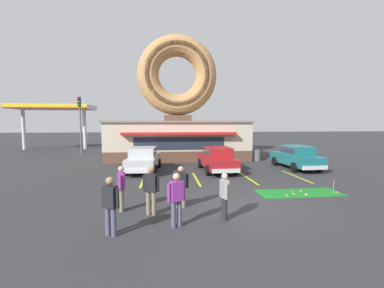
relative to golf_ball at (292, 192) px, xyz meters
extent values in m
plane|color=#2D2D30|center=(-2.79, -1.57, -0.05)|extent=(160.00, 160.00, 0.00)
cube|color=brown|center=(-4.55, 12.43, 0.40)|extent=(12.00, 6.00, 0.90)
cube|color=beige|center=(-4.55, 12.43, 2.00)|extent=(12.00, 6.00, 2.30)
cube|color=slate|center=(-4.55, 12.43, 3.23)|extent=(12.30, 6.30, 0.16)
cube|color=#B21E1E|center=(-4.55, 9.13, 2.30)|extent=(9.00, 0.60, 0.20)
cube|color=#232D3D|center=(-4.55, 9.42, 1.50)|extent=(7.20, 0.03, 1.00)
cube|color=brown|center=(-4.55, 12.43, 3.56)|extent=(2.40, 1.80, 0.50)
torus|color=#B27F4C|center=(-4.55, 12.43, 7.36)|extent=(7.10, 1.90, 7.10)
torus|color=#936038|center=(-4.55, 12.00, 7.36)|extent=(6.25, 1.05, 6.24)
cube|color=#197523|center=(0.31, -0.04, -0.04)|extent=(3.75, 1.41, 0.03)
torus|color=#D8667F|center=(-0.07, -0.30, 0.00)|extent=(0.13, 0.13, 0.04)
torus|color=#E5C666|center=(0.42, -0.44, 0.00)|extent=(0.13, 0.13, 0.04)
torus|color=#D8667F|center=(0.47, 0.09, 0.00)|extent=(0.13, 0.13, 0.04)
torus|color=#D17F47|center=(1.99, -0.24, 0.00)|extent=(0.13, 0.13, 0.04)
torus|color=#D17F47|center=(-0.50, -0.50, 0.00)|extent=(0.13, 0.13, 0.04)
sphere|color=white|center=(0.00, 0.00, 0.00)|extent=(0.04, 0.04, 0.04)
cylinder|color=silver|center=(1.94, -0.09, 0.25)|extent=(0.01, 0.01, 0.55)
cube|color=red|center=(2.00, -0.09, 0.48)|extent=(0.12, 0.01, 0.08)
cube|color=maroon|center=(-2.30, 5.68, 0.61)|extent=(1.93, 4.46, 0.68)
cube|color=maroon|center=(-2.30, 5.53, 1.25)|extent=(1.64, 2.16, 0.60)
cube|color=#232D3D|center=(-2.30, 5.53, 1.27)|extent=(1.66, 2.08, 0.36)
cube|color=silver|center=(-2.39, 7.91, 0.37)|extent=(1.67, 0.16, 0.24)
cube|color=silver|center=(-2.22, 3.45, 0.37)|extent=(1.67, 0.16, 0.24)
cylinder|color=black|center=(-3.23, 7.01, 0.27)|extent=(0.24, 0.65, 0.64)
cylinder|color=black|center=(-1.48, 7.08, 0.27)|extent=(0.24, 0.65, 0.64)
cylinder|color=black|center=(-3.13, 4.29, 0.27)|extent=(0.24, 0.65, 0.64)
cylinder|color=black|center=(-1.37, 4.35, 0.27)|extent=(0.24, 0.65, 0.64)
cube|color=#B2B5BA|center=(-7.12, 6.14, 0.61)|extent=(2.07, 4.51, 0.68)
cube|color=#B2B5BA|center=(-7.13, 5.99, 1.25)|extent=(1.71, 2.21, 0.60)
cube|color=#232D3D|center=(-7.13, 5.99, 1.27)|extent=(1.72, 2.12, 0.36)
cube|color=silver|center=(-6.96, 8.37, 0.37)|extent=(1.67, 0.22, 0.24)
cube|color=silver|center=(-7.28, 3.92, 0.37)|extent=(1.67, 0.22, 0.24)
cylinder|color=black|center=(-7.90, 7.57, 0.27)|extent=(0.27, 0.65, 0.64)
cylinder|color=black|center=(-6.14, 7.44, 0.27)|extent=(0.27, 0.65, 0.64)
cylinder|color=black|center=(-8.09, 4.84, 0.27)|extent=(0.27, 0.65, 0.64)
cylinder|color=black|center=(-6.34, 4.72, 0.27)|extent=(0.27, 0.65, 0.64)
cube|color=#196066|center=(3.41, 6.10, 0.61)|extent=(1.92, 4.46, 0.68)
cube|color=#196066|center=(3.42, 5.95, 1.25)|extent=(1.63, 2.15, 0.60)
cube|color=#232D3D|center=(3.42, 5.95, 1.27)|extent=(1.65, 2.07, 0.36)
cube|color=silver|center=(3.33, 8.32, 0.37)|extent=(1.67, 0.16, 0.24)
cube|color=silver|center=(3.49, 3.87, 0.37)|extent=(1.67, 0.16, 0.24)
cylinder|color=black|center=(2.48, 7.43, 0.27)|extent=(0.24, 0.65, 0.64)
cylinder|color=black|center=(4.24, 7.49, 0.27)|extent=(0.24, 0.65, 0.64)
cylinder|color=black|center=(2.58, 4.70, 0.27)|extent=(0.24, 0.65, 0.64)
cylinder|color=black|center=(4.34, 4.76, 0.27)|extent=(0.24, 0.65, 0.64)
cylinder|color=#7F7056|center=(-7.31, -1.47, 0.35)|extent=(0.15, 0.15, 0.81)
cylinder|color=#7F7056|center=(-7.30, -1.67, 0.35)|extent=(0.15, 0.15, 0.81)
cube|color=#8C3393|center=(-7.30, -1.57, 1.05)|extent=(0.24, 0.38, 0.59)
cylinder|color=#8C3393|center=(-7.31, -1.32, 1.02)|extent=(0.10, 0.10, 0.54)
cylinder|color=#8C3393|center=(-7.30, -1.82, 1.02)|extent=(0.10, 0.10, 0.54)
sphere|color=tan|center=(-7.30, -1.57, 1.49)|extent=(0.22, 0.22, 0.22)
cylinder|color=#474C66|center=(-7.19, -3.69, 0.36)|extent=(0.15, 0.15, 0.83)
cylinder|color=#474C66|center=(-7.36, -3.59, 0.36)|extent=(0.15, 0.15, 0.83)
cube|color=black|center=(-7.27, -3.64, 1.08)|extent=(0.45, 0.39, 0.61)
cylinder|color=black|center=(-7.05, -3.75, 1.05)|extent=(0.10, 0.10, 0.56)
cylinder|color=black|center=(-7.50, -3.53, 1.05)|extent=(0.10, 0.10, 0.56)
sphere|color=#9E7051|center=(-7.27, -3.64, 1.53)|extent=(0.22, 0.22, 0.22)
cylinder|color=#7F7056|center=(-6.33, -2.04, 0.36)|extent=(0.15, 0.15, 0.83)
cylinder|color=#7F7056|center=(-6.13, -2.10, 0.36)|extent=(0.15, 0.15, 0.83)
cube|color=black|center=(-6.23, -2.07, 1.09)|extent=(0.43, 0.33, 0.61)
cylinder|color=black|center=(-6.47, -2.01, 1.05)|extent=(0.10, 0.10, 0.56)
cylinder|color=black|center=(-5.99, -2.14, 1.05)|extent=(0.10, 0.10, 0.56)
sphere|color=#9E7051|center=(-6.23, -2.07, 1.53)|extent=(0.22, 0.22, 0.22)
cylinder|color=#474C66|center=(-5.31, -3.18, 0.36)|extent=(0.15, 0.15, 0.82)
cylinder|color=#474C66|center=(-5.49, -3.26, 0.36)|extent=(0.15, 0.15, 0.82)
cube|color=#8C3393|center=(-5.40, -3.22, 1.07)|extent=(0.44, 0.37, 0.60)
cylinder|color=#8C3393|center=(-5.17, -3.13, 1.04)|extent=(0.10, 0.10, 0.55)
cylinder|color=#8C3393|center=(-5.63, -3.32, 1.04)|extent=(0.10, 0.10, 0.55)
sphere|color=tan|center=(-5.40, -3.22, 1.51)|extent=(0.22, 0.22, 0.22)
cylinder|color=#7F7056|center=(-5.06, -1.45, 0.34)|extent=(0.15, 0.15, 0.77)
cylinder|color=#7F7056|center=(-5.26, -1.45, 0.34)|extent=(0.15, 0.15, 0.77)
cube|color=black|center=(-5.16, -1.45, 1.00)|extent=(0.38, 0.25, 0.56)
cylinder|color=black|center=(-4.91, -1.45, 0.98)|extent=(0.10, 0.10, 0.52)
cylinder|color=black|center=(-5.41, -1.46, 0.98)|extent=(0.10, 0.10, 0.52)
sphere|color=tan|center=(-5.16, -1.45, 1.42)|extent=(0.21, 0.21, 0.21)
cylinder|color=#232328|center=(-3.81, -2.90, 0.33)|extent=(0.15, 0.15, 0.76)
cylinder|color=#232328|center=(-3.82, -2.70, 0.33)|extent=(0.15, 0.15, 0.76)
cube|color=gray|center=(-3.81, -2.80, 0.99)|extent=(0.24, 0.38, 0.56)
cylinder|color=gray|center=(-3.81, -3.05, 0.96)|extent=(0.10, 0.10, 0.51)
cylinder|color=gray|center=(-3.82, -2.55, 0.96)|extent=(0.10, 0.10, 0.51)
sphere|color=beige|center=(-3.81, -2.80, 1.40)|extent=(0.20, 0.20, 0.20)
cylinder|color=#51565B|center=(1.99, 9.75, 0.42)|extent=(0.56, 0.56, 0.95)
torus|color=#303437|center=(1.99, 9.75, 0.90)|extent=(0.57, 0.57, 0.05)
cylinder|color=#595B60|center=(-14.02, 15.75, 2.85)|extent=(0.16, 0.16, 5.80)
cube|color=black|center=(-14.02, 15.57, 5.20)|extent=(0.28, 0.24, 0.90)
sphere|color=red|center=(-14.02, 15.45, 5.50)|extent=(0.18, 0.18, 0.18)
sphere|color=orange|center=(-14.02, 15.45, 5.20)|extent=(0.18, 0.18, 0.18)
sphere|color=green|center=(-14.02, 15.45, 4.90)|extent=(0.18, 0.18, 0.18)
cylinder|color=silver|center=(-22.40, 21.66, 2.35)|extent=(0.40, 0.40, 4.80)
cylinder|color=silver|center=(-15.40, 21.66, 2.35)|extent=(0.40, 0.40, 4.80)
cube|color=silver|center=(-18.90, 21.66, 5.00)|extent=(9.00, 4.40, 0.50)
cube|color=yellow|center=(-18.90, 19.44, 5.00)|extent=(9.00, 0.04, 0.44)
cube|color=red|center=(-18.90, 19.41, 4.83)|extent=(9.00, 0.04, 0.12)
cube|color=yellow|center=(-6.96, 3.43, -0.05)|extent=(0.12, 3.60, 0.01)
cube|color=yellow|center=(-3.96, 3.43, -0.05)|extent=(0.12, 3.60, 0.01)
cube|color=yellow|center=(-0.96, 3.43, -0.05)|extent=(0.12, 3.60, 0.01)
cube|color=yellow|center=(2.04, 3.43, -0.05)|extent=(0.12, 3.60, 0.01)
camera|label=1|loc=(-5.76, -10.86, 3.13)|focal=24.00mm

